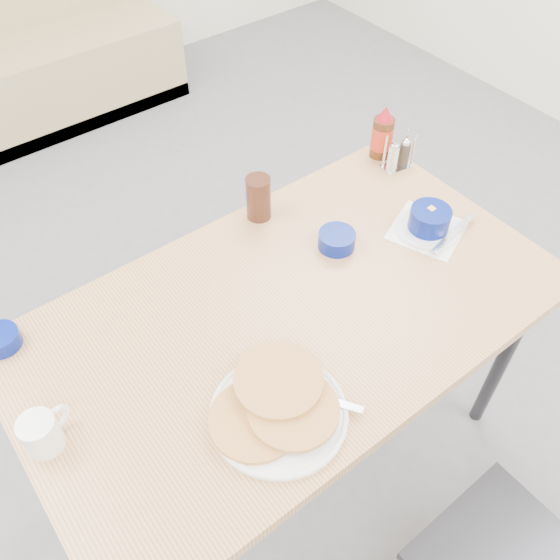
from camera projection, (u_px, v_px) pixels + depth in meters
ground at (334, 503)px, 1.94m from camera, size 6.00×6.00×0.00m
dining_table at (290, 325)px, 1.56m from camera, size 1.40×0.80×0.76m
pancake_plate at (277, 408)px, 1.30m from camera, size 0.31×0.31×0.05m
coffee_mug at (42, 432)px, 1.23m from camera, size 0.11×0.08×0.09m
grits_setting at (429, 222)px, 1.68m from camera, size 0.27×0.25×0.08m
creamer_bowl at (1, 340)px, 1.42m from camera, size 0.09×0.09×0.04m
butter_bowl at (337, 240)px, 1.65m from camera, size 0.10×0.10×0.05m
amber_tumbler at (258, 198)px, 1.70m from camera, size 0.09×0.09×0.14m
condiment_caddy at (398, 156)px, 1.88m from camera, size 0.10×0.07×0.12m
syrup_bottle at (382, 135)px, 1.89m from camera, size 0.07×0.07×0.18m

